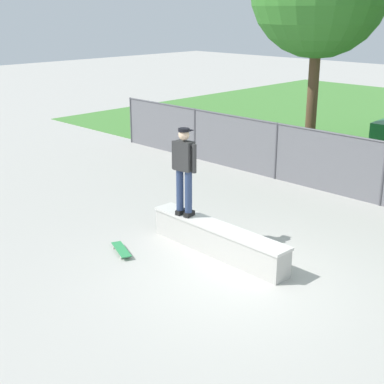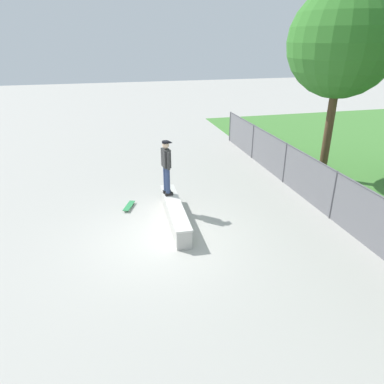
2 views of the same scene
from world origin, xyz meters
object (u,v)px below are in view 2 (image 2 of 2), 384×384
concrete_ledge (175,213)px  skateboard (129,206)px  skateboarder (166,165)px  tree_near_left (342,43)px

concrete_ledge → skateboard: concrete_ledge is taller
skateboarder → concrete_ledge: bearing=5.2°
concrete_ledge → skateboard: bearing=-136.1°
skateboarder → tree_near_left: size_ratio=0.25×
skateboarder → tree_near_left: tree_near_left is taller
skateboarder → skateboard: 2.08m
skateboarder → tree_near_left: (-1.49, 6.88, 3.61)m
concrete_ledge → tree_near_left: (-2.36, 6.80, 4.94)m
tree_near_left → concrete_ledge: bearing=-70.9°
concrete_ledge → skateboard: size_ratio=4.14×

